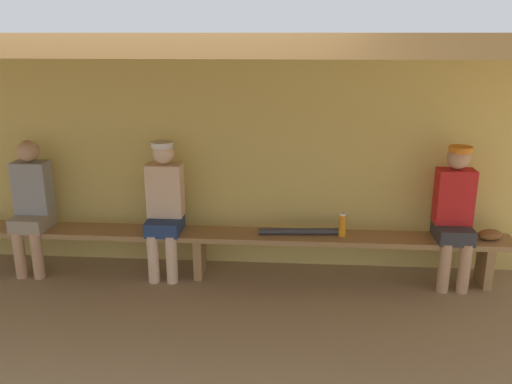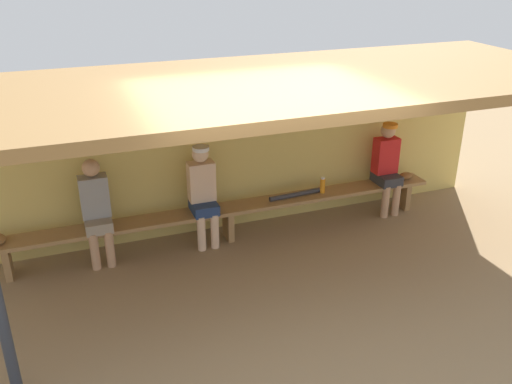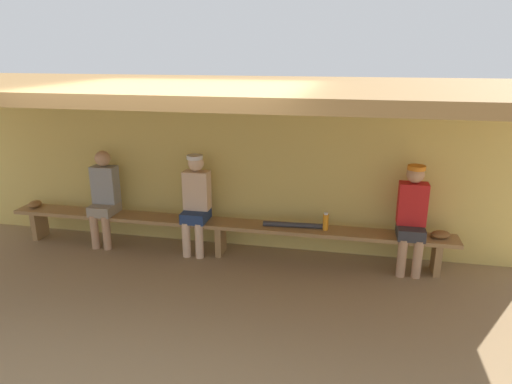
{
  "view_description": "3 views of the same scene",
  "coord_description": "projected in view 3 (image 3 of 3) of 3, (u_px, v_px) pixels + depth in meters",
  "views": [
    {
      "loc": [
        0.92,
        -3.26,
        2.31
      ],
      "look_at": [
        0.58,
        1.21,
        0.98
      ],
      "focal_mm": 37.3,
      "sensor_mm": 36.0,
      "label": 1
    },
    {
      "loc": [
        -1.95,
        -4.79,
        3.66
      ],
      "look_at": [
        0.26,
        1.17,
        0.8
      ],
      "focal_mm": 39.0,
      "sensor_mm": 36.0,
      "label": 2
    },
    {
      "loc": [
        1.63,
        -3.95,
        2.64
      ],
      "look_at": [
        0.52,
        1.39,
        0.95
      ],
      "focal_mm": 32.28,
      "sensor_mm": 36.0,
      "label": 3
    }
  ],
  "objects": [
    {
      "name": "ground_plane",
      "position": [
        180.0,
        315.0,
        4.79
      ],
      "size": [
        24.0,
        24.0,
        0.0
      ],
      "primitive_type": "plane",
      "color": "#937754"
    },
    {
      "name": "back_wall",
      "position": [
        228.0,
        167.0,
        6.34
      ],
      "size": [
        8.0,
        0.2,
        2.2
      ],
      "primitive_type": "cube",
      "color": "#D8BC60",
      "rests_on": "ground"
    },
    {
      "name": "dugout_roof",
      "position": [
        194.0,
        88.0,
        4.78
      ],
      "size": [
        8.0,
        2.8,
        0.12
      ],
      "primitive_type": "cube",
      "color": "olive",
      "rests_on": "back_wall"
    },
    {
      "name": "bench",
      "position": [
        220.0,
        227.0,
        6.13
      ],
      "size": [
        6.0,
        0.36,
        0.46
      ],
      "color": "#9E7547",
      "rests_on": "ground"
    },
    {
      "name": "player_shirtless_tan",
      "position": [
        196.0,
        200.0,
        6.09
      ],
      "size": [
        0.34,
        0.42,
        1.34
      ],
      "color": "navy",
      "rests_on": "ground"
    },
    {
      "name": "player_rightmost",
      "position": [
        104.0,
        195.0,
        6.36
      ],
      "size": [
        0.34,
        0.42,
        1.34
      ],
      "color": "gray",
      "rests_on": "ground"
    },
    {
      "name": "player_in_red",
      "position": [
        412.0,
        214.0,
        5.56
      ],
      "size": [
        0.34,
        0.42,
        1.34
      ],
      "color": "#333338",
      "rests_on": "ground"
    },
    {
      "name": "water_bottle_clear",
      "position": [
        326.0,
        222.0,
        5.8
      ],
      "size": [
        0.07,
        0.07,
        0.23
      ],
      "color": "orange",
      "rests_on": "bench"
    },
    {
      "name": "baseball_glove_dark_brown",
      "position": [
        35.0,
        204.0,
        6.67
      ],
      "size": [
        0.21,
        0.27,
        0.09
      ],
      "primitive_type": "ellipsoid",
      "rotation": [
        0.0,
        0.0,
        4.91
      ],
      "color": "olive",
      "rests_on": "bench"
    },
    {
      "name": "baseball_glove_tan",
      "position": [
        441.0,
        234.0,
        5.57
      ],
      "size": [
        0.28,
        0.24,
        0.09
      ],
      "primitive_type": "ellipsoid",
      "rotation": [
        0.0,
        0.0,
        0.34
      ],
      "color": "brown",
      "rests_on": "bench"
    },
    {
      "name": "baseball_bat",
      "position": [
        295.0,
        225.0,
        5.9
      ],
      "size": [
        0.83,
        0.12,
        0.07
      ],
      "primitive_type": "cylinder",
      "rotation": [
        0.0,
        1.57,
        0.07
      ],
      "color": "#333338",
      "rests_on": "bench"
    }
  ]
}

